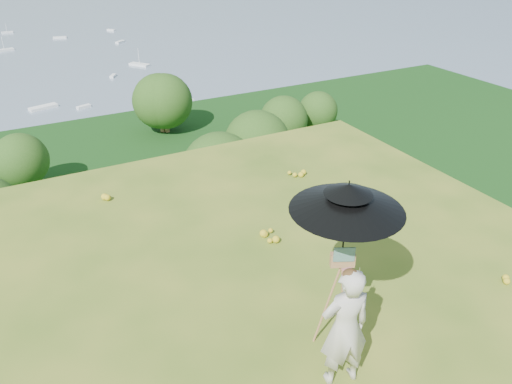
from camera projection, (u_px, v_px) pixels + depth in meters
forest_slope at (76, 333)px, 46.86m from camera, size 140.00×56.00×22.00m
shoreline_tier at (38, 208)px, 81.29m from camera, size 170.00×28.00×8.00m
slope_trees at (47, 204)px, 40.22m from camera, size 110.00×50.00×6.00m
harbor_town at (29, 173)px, 78.20m from camera, size 110.00×22.00×5.00m
wildflowers at (205, 380)px, 6.05m from camera, size 10.00×10.50×0.12m
painter at (345, 328)px, 5.75m from camera, size 0.67×0.51×1.65m
field_easel at (339, 296)px, 6.31m from camera, size 0.79×0.79×1.56m
sun_umbrella at (345, 223)px, 5.83m from camera, size 1.78×1.78×1.12m
painter_cap at (351, 274)px, 5.38m from camera, size 0.23×0.26×0.10m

